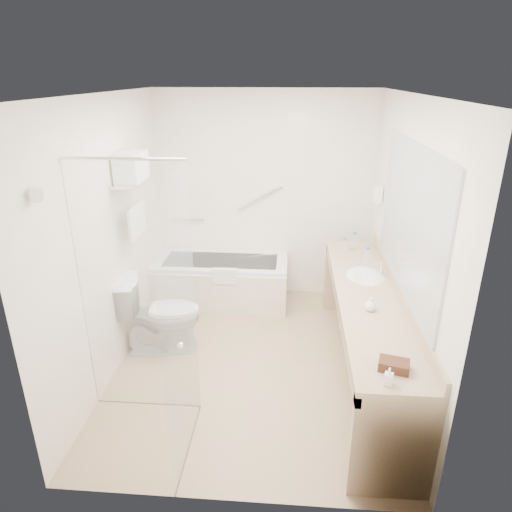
# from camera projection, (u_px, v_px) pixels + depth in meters

# --- Properties ---
(floor) EXTENTS (3.20, 3.20, 0.00)m
(floor) POSITION_uv_depth(u_px,v_px,m) (254.00, 361.00, 4.52)
(floor) COLOR tan
(floor) RESTS_ON ground
(ceiling) EXTENTS (2.60, 3.20, 0.10)m
(ceiling) POSITION_uv_depth(u_px,v_px,m) (253.00, 94.00, 3.59)
(ceiling) COLOR white
(ceiling) RESTS_ON wall_back
(wall_back) EXTENTS (2.60, 0.10, 2.50)m
(wall_back) POSITION_uv_depth(u_px,v_px,m) (264.00, 197.00, 5.53)
(wall_back) COLOR white
(wall_back) RESTS_ON ground
(wall_front) EXTENTS (2.60, 0.10, 2.50)m
(wall_front) POSITION_uv_depth(u_px,v_px,m) (230.00, 340.00, 2.57)
(wall_front) COLOR white
(wall_front) RESTS_ON ground
(wall_left) EXTENTS (0.10, 3.20, 2.50)m
(wall_left) POSITION_uv_depth(u_px,v_px,m) (111.00, 239.00, 4.15)
(wall_left) COLOR white
(wall_left) RESTS_ON ground
(wall_right) EXTENTS (0.10, 3.20, 2.50)m
(wall_right) POSITION_uv_depth(u_px,v_px,m) (402.00, 247.00, 3.96)
(wall_right) COLOR white
(wall_right) RESTS_ON ground
(bathtub) EXTENTS (1.60, 0.73, 0.59)m
(bathtub) POSITION_uv_depth(u_px,v_px,m) (221.00, 281.00, 5.60)
(bathtub) COLOR white
(bathtub) RESTS_ON floor
(grab_bar_short) EXTENTS (0.40, 0.03, 0.03)m
(grab_bar_short) POSITION_uv_depth(u_px,v_px,m) (188.00, 220.00, 5.68)
(grab_bar_short) COLOR silver
(grab_bar_short) RESTS_ON wall_back
(grab_bar_long) EXTENTS (0.53, 0.03, 0.33)m
(grab_bar_long) POSITION_uv_depth(u_px,v_px,m) (260.00, 198.00, 5.50)
(grab_bar_long) COLOR silver
(grab_bar_long) RESTS_ON wall_back
(shower_enclosure) EXTENTS (0.96, 0.91, 2.11)m
(shower_enclosure) POSITION_uv_depth(u_px,v_px,m) (156.00, 308.00, 3.31)
(shower_enclosure) COLOR silver
(shower_enclosure) RESTS_ON floor
(towel_shelf) EXTENTS (0.24, 0.55, 0.81)m
(towel_shelf) POSITION_uv_depth(u_px,v_px,m) (132.00, 176.00, 4.27)
(towel_shelf) COLOR silver
(towel_shelf) RESTS_ON wall_left
(vanity_counter) EXTENTS (0.55, 2.70, 0.95)m
(vanity_counter) POSITION_uv_depth(u_px,v_px,m) (366.00, 315.00, 4.07)
(vanity_counter) COLOR tan
(vanity_counter) RESTS_ON floor
(sink) EXTENTS (0.40, 0.52, 0.14)m
(sink) POSITION_uv_depth(u_px,v_px,m) (365.00, 279.00, 4.37)
(sink) COLOR white
(sink) RESTS_ON vanity_counter
(faucet) EXTENTS (0.03, 0.03, 0.14)m
(faucet) POSITION_uv_depth(u_px,v_px,m) (382.00, 268.00, 4.32)
(faucet) COLOR silver
(faucet) RESTS_ON vanity_counter
(mirror) EXTENTS (0.02, 2.00, 1.20)m
(mirror) POSITION_uv_depth(u_px,v_px,m) (410.00, 219.00, 3.71)
(mirror) COLOR #A8ADB4
(mirror) RESTS_ON wall_right
(hairdryer_unit) EXTENTS (0.08, 0.10, 0.18)m
(hairdryer_unit) POSITION_uv_depth(u_px,v_px,m) (378.00, 194.00, 4.86)
(hairdryer_unit) COLOR white
(hairdryer_unit) RESTS_ON wall_right
(toilet) EXTENTS (0.88, 0.58, 0.80)m
(toilet) POSITION_uv_depth(u_px,v_px,m) (161.00, 314.00, 4.58)
(toilet) COLOR white
(toilet) RESTS_ON floor
(amenity_basket) EXTENTS (0.22, 0.17, 0.06)m
(amenity_basket) POSITION_uv_depth(u_px,v_px,m) (394.00, 365.00, 2.97)
(amenity_basket) COLOR #4E291B
(amenity_basket) RESTS_ON vanity_counter
(soap_bottle_a) EXTENTS (0.09, 0.13, 0.05)m
(soap_bottle_a) POSITION_uv_depth(u_px,v_px,m) (388.00, 381.00, 2.83)
(soap_bottle_a) COLOR white
(soap_bottle_a) RESTS_ON vanity_counter
(soap_bottle_b) EXTENTS (0.11, 0.13, 0.09)m
(soap_bottle_b) POSITION_uv_depth(u_px,v_px,m) (370.00, 306.00, 3.70)
(soap_bottle_b) COLOR white
(soap_bottle_b) RESTS_ON vanity_counter
(water_bottle_left) EXTENTS (0.07, 0.07, 0.21)m
(water_bottle_left) POSITION_uv_depth(u_px,v_px,m) (354.00, 242.00, 4.94)
(water_bottle_left) COLOR silver
(water_bottle_left) RESTS_ON vanity_counter
(water_bottle_mid) EXTENTS (0.06, 0.06, 0.18)m
(water_bottle_mid) POSITION_uv_depth(u_px,v_px,m) (344.00, 247.00, 4.85)
(water_bottle_mid) COLOR silver
(water_bottle_mid) RESTS_ON vanity_counter
(water_bottle_right) EXTENTS (0.07, 0.07, 0.22)m
(water_bottle_right) POSITION_uv_depth(u_px,v_px,m) (367.00, 258.00, 4.50)
(water_bottle_right) COLOR silver
(water_bottle_right) RESTS_ON vanity_counter
(drinking_glass_near) EXTENTS (0.09, 0.09, 0.09)m
(drinking_glass_near) POSITION_uv_depth(u_px,v_px,m) (351.00, 245.00, 5.00)
(drinking_glass_near) COLOR silver
(drinking_glass_near) RESTS_ON vanity_counter
(drinking_glass_far) EXTENTS (0.09, 0.09, 0.10)m
(drinking_glass_far) POSITION_uv_depth(u_px,v_px,m) (357.00, 278.00, 4.20)
(drinking_glass_far) COLOR silver
(drinking_glass_far) RESTS_ON vanity_counter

